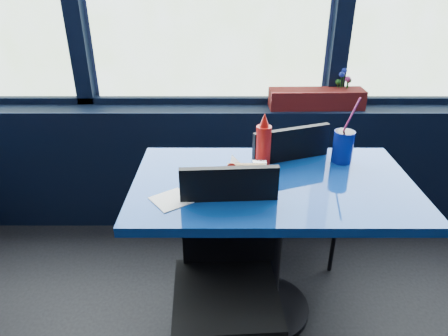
{
  "coord_description": "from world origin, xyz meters",
  "views": [
    {
      "loc": [
        0.09,
        0.5,
        1.57
      ],
      "look_at": [
        0.09,
        1.98,
        0.82
      ],
      "focal_mm": 32.0,
      "sensor_mm": 36.0,
      "label": 1
    }
  ],
  "objects_px": {
    "near_table": "(271,216)",
    "soda_cup": "(343,146)",
    "food_basket": "(237,178)",
    "ketchup_bottle": "(263,143)",
    "chair_near_back": "(292,189)",
    "flower_vase": "(342,95)",
    "planter_box": "(316,99)",
    "chair_near_front": "(227,266)"
  },
  "relations": [
    {
      "from": "chair_near_front",
      "to": "flower_vase",
      "type": "bearing_deg",
      "value": 54.77
    },
    {
      "from": "ketchup_bottle",
      "to": "soda_cup",
      "type": "height_order",
      "value": "soda_cup"
    },
    {
      "from": "near_table",
      "to": "chair_near_front",
      "type": "bearing_deg",
      "value": -126.35
    },
    {
      "from": "near_table",
      "to": "soda_cup",
      "type": "xyz_separation_m",
      "value": [
        0.34,
        0.2,
        0.26
      ]
    },
    {
      "from": "flower_vase",
      "to": "food_basket",
      "type": "height_order",
      "value": "flower_vase"
    },
    {
      "from": "flower_vase",
      "to": "soda_cup",
      "type": "relative_size",
      "value": 0.73
    },
    {
      "from": "soda_cup",
      "to": "flower_vase",
      "type": "bearing_deg",
      "value": 76.06
    },
    {
      "from": "chair_near_back",
      "to": "soda_cup",
      "type": "bearing_deg",
      "value": 125.92
    },
    {
      "from": "planter_box",
      "to": "soda_cup",
      "type": "relative_size",
      "value": 1.79
    },
    {
      "from": "food_basket",
      "to": "ketchup_bottle",
      "type": "bearing_deg",
      "value": 80.7
    },
    {
      "from": "near_table",
      "to": "food_basket",
      "type": "distance_m",
      "value": 0.27
    },
    {
      "from": "soda_cup",
      "to": "planter_box",
      "type": "bearing_deg",
      "value": 89.4
    },
    {
      "from": "ketchup_bottle",
      "to": "soda_cup",
      "type": "xyz_separation_m",
      "value": [
        0.38,
        0.05,
        -0.03
      ]
    },
    {
      "from": "food_basket",
      "to": "ketchup_bottle",
      "type": "distance_m",
      "value": 0.23
    },
    {
      "from": "chair_near_back",
      "to": "soda_cup",
      "type": "xyz_separation_m",
      "value": [
        0.2,
        -0.13,
        0.31
      ]
    },
    {
      "from": "chair_near_back",
      "to": "planter_box",
      "type": "distance_m",
      "value": 0.65
    },
    {
      "from": "near_table",
      "to": "planter_box",
      "type": "xyz_separation_m",
      "value": [
        0.35,
        0.85,
        0.29
      ]
    },
    {
      "from": "food_basket",
      "to": "near_table",
      "type": "bearing_deg",
      "value": 37.41
    },
    {
      "from": "chair_near_back",
      "to": "planter_box",
      "type": "height_order",
      "value": "planter_box"
    },
    {
      "from": "near_table",
      "to": "chair_near_front",
      "type": "height_order",
      "value": "chair_near_front"
    },
    {
      "from": "ketchup_bottle",
      "to": "food_basket",
      "type": "bearing_deg",
      "value": -124.24
    },
    {
      "from": "food_basket",
      "to": "planter_box",
      "type": "bearing_deg",
      "value": 85.13
    },
    {
      "from": "flower_vase",
      "to": "food_basket",
      "type": "bearing_deg",
      "value": -126.1
    },
    {
      "from": "chair_near_back",
      "to": "ketchup_bottle",
      "type": "relative_size",
      "value": 3.53
    },
    {
      "from": "chair_near_front",
      "to": "planter_box",
      "type": "height_order",
      "value": "planter_box"
    },
    {
      "from": "food_basket",
      "to": "ketchup_bottle",
      "type": "xyz_separation_m",
      "value": [
        0.12,
        0.18,
        0.08
      ]
    },
    {
      "from": "flower_vase",
      "to": "ketchup_bottle",
      "type": "height_order",
      "value": "flower_vase"
    },
    {
      "from": "planter_box",
      "to": "near_table",
      "type": "bearing_deg",
      "value": -113.93
    },
    {
      "from": "chair_near_back",
      "to": "food_basket",
      "type": "xyz_separation_m",
      "value": [
        -0.3,
        -0.36,
        0.26
      ]
    },
    {
      "from": "chair_near_front",
      "to": "soda_cup",
      "type": "bearing_deg",
      "value": 37.15
    },
    {
      "from": "flower_vase",
      "to": "soda_cup",
      "type": "distance_m",
      "value": 0.71
    },
    {
      "from": "flower_vase",
      "to": "food_basket",
      "type": "relative_size",
      "value": 0.71
    },
    {
      "from": "ketchup_bottle",
      "to": "planter_box",
      "type": "bearing_deg",
      "value": 61.39
    },
    {
      "from": "planter_box",
      "to": "soda_cup",
      "type": "xyz_separation_m",
      "value": [
        -0.01,
        -0.65,
        -0.03
      ]
    },
    {
      "from": "soda_cup",
      "to": "ketchup_bottle",
      "type": "bearing_deg",
      "value": -172.12
    },
    {
      "from": "ketchup_bottle",
      "to": "chair_near_back",
      "type": "bearing_deg",
      "value": 45.3
    },
    {
      "from": "near_table",
      "to": "food_basket",
      "type": "relative_size",
      "value": 3.69
    },
    {
      "from": "near_table",
      "to": "chair_near_back",
      "type": "distance_m",
      "value": 0.36
    },
    {
      "from": "chair_near_back",
      "to": "flower_vase",
      "type": "height_order",
      "value": "flower_vase"
    },
    {
      "from": "chair_near_back",
      "to": "food_basket",
      "type": "height_order",
      "value": "chair_near_back"
    },
    {
      "from": "planter_box",
      "to": "flower_vase",
      "type": "xyz_separation_m",
      "value": [
        0.16,
        0.03,
        0.01
      ]
    },
    {
      "from": "flower_vase",
      "to": "soda_cup",
      "type": "height_order",
      "value": "soda_cup"
    }
  ]
}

